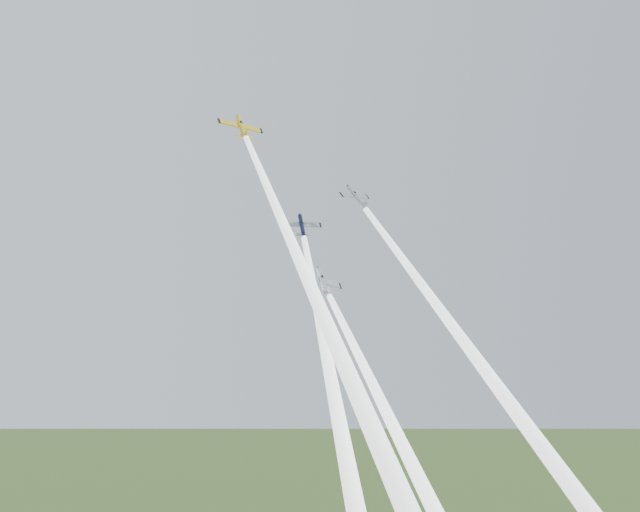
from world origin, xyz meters
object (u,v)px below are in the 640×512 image
Objects in this scene: plane_silver_right at (356,197)px; plane_silver_low at (322,282)px; plane_yellow at (241,127)px; plane_navy at (302,225)px.

plane_silver_right is 17.89m from plane_silver_low.
plane_yellow reaches higher than plane_silver_right.
plane_silver_low is at bearing -58.45° from plane_yellow.
plane_silver_right is at bearing -29.90° from plane_yellow.
plane_yellow reaches higher than plane_silver_low.
plane_yellow is 19.97m from plane_navy.
plane_navy is at bearing -25.08° from plane_yellow.
plane_yellow is 1.19× the size of plane_navy.
plane_navy is at bearing 80.72° from plane_silver_low.
plane_silver_low is (0.36, -9.28, -10.47)m from plane_navy.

